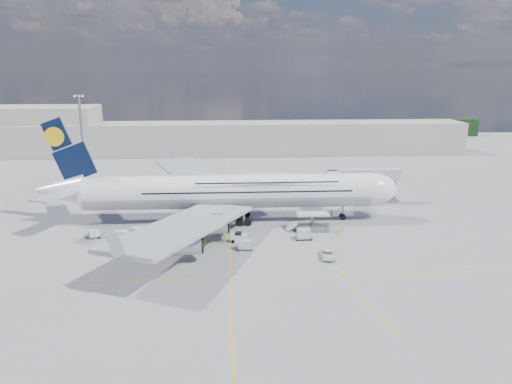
{
  "coord_description": "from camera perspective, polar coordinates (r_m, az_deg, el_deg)",
  "views": [
    {
      "loc": [
        -0.43,
        -94.15,
        33.16
      ],
      "look_at": [
        5.71,
        8.0,
        7.04
      ],
      "focal_mm": 35.0,
      "sensor_mm": 36.0,
      "label": 1
    }
  ],
  "objects": [
    {
      "name": "crew_nose",
      "position": [
        113.13,
        8.66,
        -2.41
      ],
      "size": [
        0.8,
        0.74,
        1.83
      ],
      "primitive_type": "imported",
      "rotation": [
        0.0,
        0.0,
        0.6
      ],
      "color": "#AEFF1A",
      "rests_on": "ground"
    },
    {
      "name": "airliner",
      "position": [
        107.42,
        -2.97,
        0.13
      ],
      "size": [
        77.26,
        79.15,
        23.71
      ],
      "color": "white",
      "rests_on": "ground"
    },
    {
      "name": "baggage_tug",
      "position": [
        96.45,
        -2.0,
        -5.24
      ],
      "size": [
        3.33,
        1.81,
        1.99
      ],
      "rotation": [
        0.0,
        0.0,
        -0.11
      ],
      "color": "white",
      "rests_on": "ground"
    },
    {
      "name": "cone_wing_left_inner",
      "position": [
        126.34,
        -4.2,
        -0.8
      ],
      "size": [
        0.48,
        0.48,
        0.61
      ],
      "color": "#FA370D",
      "rests_on": "ground"
    },
    {
      "name": "catering_truck_inner",
      "position": [
        126.97,
        -7.75,
        0.01
      ],
      "size": [
        7.5,
        3.19,
        4.4
      ],
      "rotation": [
        0.0,
        0.0,
        -0.07
      ],
      "color": "gray",
      "rests_on": "ground"
    },
    {
      "name": "tree_line",
      "position": [
        239.4,
        6.36,
        7.24
      ],
      "size": [
        160.0,
        6.0,
        8.0
      ],
      "primitive_type": "cube",
      "color": "#193814",
      "rests_on": "ground"
    },
    {
      "name": "dolly_nose_near",
      "position": [
        92.35,
        -1.36,
        -6.05
      ],
      "size": [
        2.99,
        1.6,
        1.89
      ],
      "rotation": [
        0.0,
        0.0,
        -0.0
      ],
      "color": "gray",
      "rests_on": "ground"
    },
    {
      "name": "terminal",
      "position": [
        191.09,
        -3.29,
        6.12
      ],
      "size": [
        180.0,
        16.0,
        12.0
      ],
      "primitive_type": "cube",
      "color": "#B2AD9E",
      "rests_on": "ground"
    },
    {
      "name": "cone_nose",
      "position": [
        119.76,
        9.51,
        -1.83
      ],
      "size": [
        0.42,
        0.42,
        0.54
      ],
      "color": "#FA370D",
      "rests_on": "ground"
    },
    {
      "name": "dolly_row_b",
      "position": [
        100.92,
        -15.11,
        -4.76
      ],
      "size": [
        3.2,
        1.94,
        1.92
      ],
      "rotation": [
        0.0,
        0.0,
        -0.11
      ],
      "color": "gray",
      "rests_on": "ground"
    },
    {
      "name": "crew_wing",
      "position": [
        94.37,
        -5.83,
        -5.82
      ],
      "size": [
        0.51,
        0.97,
        1.57
      ],
      "primitive_type": "imported",
      "rotation": [
        0.0,
        0.0,
        1.71
      ],
      "color": "#B7FF1A",
      "rests_on": "ground"
    },
    {
      "name": "crew_loader",
      "position": [
        100.76,
        9.22,
        -4.62
      ],
      "size": [
        0.96,
        0.91,
        1.56
      ],
      "primitive_type": "imported",
      "rotation": [
        0.0,
        0.0,
        -0.57
      ],
      "color": "#C8FB1A",
      "rests_on": "ground"
    },
    {
      "name": "ground",
      "position": [
        99.82,
        -3.01,
        -5.1
      ],
      "size": [
        300.0,
        300.0,
        0.0
      ],
      "primitive_type": "plane",
      "color": "gray",
      "rests_on": "ground"
    },
    {
      "name": "cone_wing_right_inner",
      "position": [
        97.7,
        -11.08,
        -5.64
      ],
      "size": [
        0.44,
        0.44,
        0.56
      ],
      "color": "#FA370D",
      "rests_on": "ground"
    },
    {
      "name": "cone_wing_right_outer",
      "position": [
        92.62,
        -14.45,
        -6.97
      ],
      "size": [
        0.41,
        0.41,
        0.52
      ],
      "color": "#FA370D",
      "rests_on": "ground"
    },
    {
      "name": "taxi_line_main",
      "position": [
        99.82,
        -3.01,
        -5.1
      ],
      "size": [
        0.25,
        220.0,
        0.01
      ],
      "primitive_type": "cube",
      "color": "#E5B90C",
      "rests_on": "ground"
    },
    {
      "name": "dolly_back",
      "position": [
        103.55,
        -18.05,
        -4.56
      ],
      "size": [
        3.01,
        2.58,
        1.68
      ],
      "rotation": [
        0.0,
        0.0,
        0.54
      ],
      "color": "gray",
      "rests_on": "ground"
    },
    {
      "name": "dolly_row_c",
      "position": [
        100.25,
        -12.86,
        -5.18
      ],
      "size": [
        3.05,
        2.18,
        0.4
      ],
      "rotation": [
        0.0,
        0.0,
        -0.28
      ],
      "color": "gray",
      "rests_on": "ground"
    },
    {
      "name": "jet_bridge",
      "position": [
        121.87,
        11.02,
        1.58
      ],
      "size": [
        18.8,
        12.1,
        8.5
      ],
      "color": "#B7B7BC",
      "rests_on": "ground"
    },
    {
      "name": "taxi_line_diag",
      "position": [
        110.25,
        4.25,
        -3.22
      ],
      "size": [
        14.16,
        99.06,
        0.01
      ],
      "primitive_type": "cube",
      "rotation": [
        0.0,
        0.0,
        0.14
      ],
      "color": "#E5B90C",
      "rests_on": "ground"
    },
    {
      "name": "crew_van",
      "position": [
        105.85,
        6.49,
        -3.56
      ],
      "size": [
        0.92,
        0.98,
        1.68
      ],
      "primitive_type": "imported",
      "rotation": [
        0.0,
        0.0,
        2.23
      ],
      "color": "#CEF319",
      "rests_on": "ground"
    },
    {
      "name": "dolly_nose_far",
      "position": [
        98.09,
        5.47,
        -4.8
      ],
      "size": [
        3.46,
        1.96,
        2.14
      ],
      "rotation": [
        0.0,
        0.0,
        0.05
      ],
      "color": "gray",
      "rests_on": "ground"
    },
    {
      "name": "hangar",
      "position": [
        207.65,
        -23.14,
        6.5
      ],
      "size": [
        40.0,
        22.0,
        18.0
      ],
      "primitive_type": "cube",
      "color": "#B2AD9E",
      "rests_on": "ground"
    },
    {
      "name": "taxi_line_cross",
      "position": [
        81.23,
        -2.88,
        -9.79
      ],
      "size": [
        120.0,
        0.25,
        0.01
      ],
      "primitive_type": "cube",
      "color": "#E5B90C",
      "rests_on": "ground"
    },
    {
      "name": "service_van",
      "position": [
        89.56,
        8.2,
        -7.11
      ],
      "size": [
        2.61,
        4.98,
        1.34
      ],
      "primitive_type": "imported",
      "rotation": [
        0.0,
        0.0,
        -0.08
      ],
      "color": "white",
      "rests_on": "ground"
    },
    {
      "name": "dolly_row_a",
      "position": [
        101.36,
        -13.36,
        -4.51
      ],
      "size": [
        3.75,
        2.98,
        2.1
      ],
      "rotation": [
        0.0,
        0.0,
        -0.43
      ],
      "color": "gray",
      "rests_on": "ground"
    },
    {
      "name": "cone_tail",
      "position": [
        118.79,
        -17.11,
        -2.4
      ],
      "size": [
        0.47,
        0.47,
        0.59
      ],
      "color": "#FA370D",
      "rests_on": "ground"
    },
    {
      "name": "cargo_loader",
      "position": [
        103.6,
        6.33,
        -3.71
      ],
      "size": [
        8.53,
        3.2,
        3.67
      ],
      "color": "silver",
      "rests_on": "ground"
    },
    {
      "name": "catering_truck_outer",
      "position": [
        138.54,
        -8.57,
        1.03
      ],
      "size": [
        6.19,
        2.47,
        3.68
      ],
      "rotation": [
        0.0,
        0.0,
        0.04
      ],
      "color": "gray",
      "rests_on": "ground"
    },
    {
      "name": "cone_wing_left_outer",
      "position": [
        129.85,
        -11.46,
        -0.63
      ],
      "size": [
        0.5,
        0.5,
        0.64
      ],
      "color": "#FA370D",
      "rests_on": "ground"
    },
    {
      "name": "light_mast",
      "position": [
        146.04,
        -19.22,
        5.67
      ],
      "size": [
        3.0,
        0.7,
        25.5
      ],
      "color": "gray",
      "rests_on": "ground"
    },
    {
      "name": "crew_tug",
      "position": [
        95.76,
        -3.58,
        -5.33
      ],
      "size": [
        1.41,
        0.98,
        2.0
      ],
      "primitive_type": "imported",
      "rotation": [
        0.0,
        0.0,
        -0.19
      ],
      "color": "#A3F519",
      "rests_on": "ground"
    }
  ]
}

